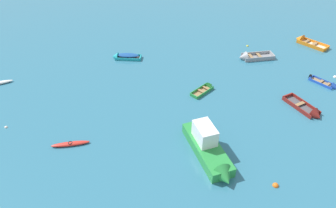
% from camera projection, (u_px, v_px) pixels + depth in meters
% --- Properties ---
extents(motor_launch_green_back_row_right, '(3.09, 7.01, 2.66)m').
position_uv_depth(motor_launch_green_back_row_right, '(209.00, 149.00, 23.80)').
color(motor_launch_green_back_row_right, '#288C3D').
rests_on(motor_launch_green_back_row_right, ground_plane).
extents(kayak_red_far_right, '(3.19, 0.62, 0.30)m').
position_uv_depth(kayak_red_far_right, '(70.00, 144.00, 25.16)').
color(kayak_red_far_right, red).
rests_on(kayak_red_far_right, ground_plane).
extents(rowboat_blue_far_back, '(2.42, 3.02, 0.92)m').
position_uv_depth(rowboat_blue_far_back, '(329.00, 85.00, 32.30)').
color(rowboat_blue_far_back, '#99754C').
rests_on(rowboat_blue_far_back, ground_plane).
extents(rowboat_maroon_cluster_inner, '(2.67, 4.32, 1.26)m').
position_uv_depth(rowboat_maroon_cluster_inner, '(310.00, 112.00, 28.54)').
color(rowboat_maroon_cluster_inner, '#4C4C51').
rests_on(rowboat_maroon_cluster_inner, ground_plane).
extents(rowboat_grey_back_row_left, '(4.46, 1.70, 1.40)m').
position_uv_depth(rowboat_grey_back_row_left, '(249.00, 57.00, 37.16)').
color(rowboat_grey_back_row_left, gray).
rests_on(rowboat_grey_back_row_left, ground_plane).
extents(rowboat_turquoise_far_left, '(3.76, 1.88, 1.09)m').
position_uv_depth(rowboat_turquoise_far_left, '(123.00, 56.00, 37.22)').
color(rowboat_turquoise_far_left, '#4C4C51').
rests_on(rowboat_turquoise_far_left, ground_plane).
extents(rowboat_orange_near_camera, '(3.67, 4.47, 1.45)m').
position_uv_depth(rowboat_orange_near_camera, '(304.00, 41.00, 40.86)').
color(rowboat_orange_near_camera, beige).
rests_on(rowboat_orange_near_camera, ground_plane).
extents(rowboat_green_outer_left, '(3.04, 2.67, 0.92)m').
position_uv_depth(rowboat_green_outer_left, '(207.00, 88.00, 31.87)').
color(rowboat_green_outer_left, '#99754C').
rests_on(rowboat_green_outer_left, ground_plane).
extents(mooring_buoy_between_boats_left, '(0.45, 0.45, 0.45)m').
position_uv_depth(mooring_buoy_between_boats_left, '(275.00, 186.00, 21.92)').
color(mooring_buoy_between_boats_left, orange).
rests_on(mooring_buoy_between_boats_left, ground_plane).
extents(mooring_buoy_outer_edge, '(0.41, 0.41, 0.41)m').
position_uv_depth(mooring_buoy_outer_edge, '(335.00, 77.00, 33.85)').
color(mooring_buoy_outer_edge, silver).
rests_on(mooring_buoy_outer_edge, ground_plane).
extents(mooring_buoy_trailing, '(0.29, 0.29, 0.29)m').
position_uv_depth(mooring_buoy_trailing, '(6.00, 127.00, 27.04)').
color(mooring_buoy_trailing, silver).
rests_on(mooring_buoy_trailing, ground_plane).
extents(mooring_buoy_near_foreground, '(0.31, 0.31, 0.31)m').
position_uv_depth(mooring_buoy_near_foreground, '(247.00, 46.00, 40.11)').
color(mooring_buoy_near_foreground, yellow).
rests_on(mooring_buoy_near_foreground, ground_plane).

